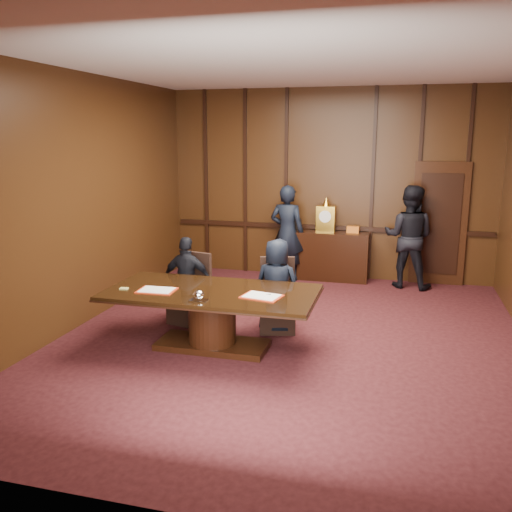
# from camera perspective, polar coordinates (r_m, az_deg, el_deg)

# --- Properties ---
(room) EXTENTS (7.00, 7.04, 3.50)m
(room) POSITION_cam_1_polar(r_m,az_deg,el_deg) (6.92, 4.54, 4.91)
(room) COLOR black
(room) RESTS_ON ground
(sideboard) EXTENTS (1.60, 0.45, 1.54)m
(sideboard) POSITION_cam_1_polar(r_m,az_deg,el_deg) (10.19, 7.26, 0.25)
(sideboard) COLOR black
(sideboard) RESTS_ON ground
(conference_table) EXTENTS (2.62, 1.32, 0.76)m
(conference_table) POSITION_cam_1_polar(r_m,az_deg,el_deg) (6.83, -4.66, -5.63)
(conference_table) COLOR black
(conference_table) RESTS_ON ground
(folder_left) EXTENTS (0.48, 0.35, 0.02)m
(folder_left) POSITION_cam_1_polar(r_m,az_deg,el_deg) (6.83, -10.41, -3.56)
(folder_left) COLOR #B82C11
(folder_left) RESTS_ON conference_table
(folder_right) EXTENTS (0.51, 0.41, 0.02)m
(folder_right) POSITION_cam_1_polar(r_m,az_deg,el_deg) (6.46, 0.61, -4.26)
(folder_right) COLOR #B82C11
(folder_right) RESTS_ON conference_table
(inkstand) EXTENTS (0.20, 0.14, 0.12)m
(inkstand) POSITION_cam_1_polar(r_m,az_deg,el_deg) (6.34, -6.06, -4.23)
(inkstand) COLOR white
(inkstand) RESTS_ON conference_table
(notepad) EXTENTS (0.11, 0.08, 0.01)m
(notepad) POSITION_cam_1_polar(r_m,az_deg,el_deg) (6.99, -13.73, -3.34)
(notepad) COLOR #CEC465
(notepad) RESTS_ON conference_table
(chair_left) EXTENTS (0.57, 0.57, 0.99)m
(chair_left) POSITION_cam_1_polar(r_m,az_deg,el_deg) (7.90, -6.92, -4.81)
(chair_left) COLOR black
(chair_left) RESTS_ON ground
(chair_right) EXTENTS (0.58, 0.58, 0.99)m
(chair_right) POSITION_cam_1_polar(r_m,az_deg,el_deg) (7.53, 2.26, -5.60)
(chair_right) COLOR black
(chair_right) RESTS_ON ground
(signatory_left) EXTENTS (0.75, 0.33, 1.26)m
(signatory_left) POSITION_cam_1_polar(r_m,az_deg,el_deg) (7.74, -7.24, -2.59)
(signatory_left) COLOR black
(signatory_left) RESTS_ON ground
(signatory_right) EXTENTS (0.66, 0.46, 1.29)m
(signatory_right) POSITION_cam_1_polar(r_m,az_deg,el_deg) (7.36, 2.20, -3.16)
(signatory_right) COLOR black
(signatory_right) RESTS_ON ground
(witness_left) EXTENTS (0.69, 0.50, 1.77)m
(witness_left) POSITION_cam_1_polar(r_m,az_deg,el_deg) (10.04, 3.29, 2.46)
(witness_left) COLOR black
(witness_left) RESTS_ON ground
(witness_right) EXTENTS (1.00, 0.85, 1.81)m
(witness_right) POSITION_cam_1_polar(r_m,az_deg,el_deg) (9.87, 15.77, 1.95)
(witness_right) COLOR black
(witness_right) RESTS_ON ground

